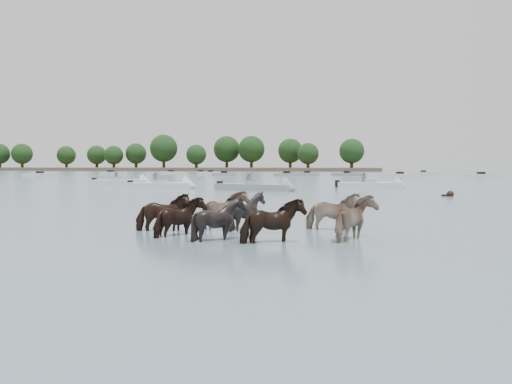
# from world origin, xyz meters

# --- Properties ---
(ground) EXTENTS (400.00, 400.00, 0.00)m
(ground) POSITION_xyz_m (0.00, 0.00, 0.00)
(ground) COLOR slate
(ground) RESTS_ON ground
(shoreline) EXTENTS (160.00, 30.00, 1.00)m
(shoreline) POSITION_xyz_m (-70.00, 150.00, 0.50)
(shoreline) COLOR #4C4233
(shoreline) RESTS_ON ground
(pony_herd) EXTENTS (6.89, 3.97, 1.36)m
(pony_herd) POSITION_xyz_m (0.46, -0.78, 0.44)
(pony_herd) COLOR black
(pony_herd) RESTS_ON ground
(swimming_pony) EXTENTS (0.72, 0.44, 0.44)m
(swimming_pony) POSITION_xyz_m (8.70, 18.21, 0.10)
(swimming_pony) COLOR black
(swimming_pony) RESTS_ON ground
(motorboat_a) EXTENTS (5.73, 1.65, 1.92)m
(motorboat_a) POSITION_xyz_m (-11.44, 24.61, 0.23)
(motorboat_a) COLOR silver
(motorboat_a) RESTS_ON ground
(motorboat_b) EXTENTS (6.50, 3.20, 1.92)m
(motorboat_b) POSITION_xyz_m (-3.44, 22.72, 0.22)
(motorboat_b) COLOR gray
(motorboat_b) RESTS_ON ground
(motorboat_c) EXTENTS (5.81, 2.36, 1.92)m
(motorboat_c) POSITION_xyz_m (4.95, 28.59, 0.23)
(motorboat_c) COLOR silver
(motorboat_c) RESTS_ON ground
(motorboat_f) EXTENTS (5.94, 1.81, 1.92)m
(motorboat_f) POSITION_xyz_m (-18.15, 31.41, 0.22)
(motorboat_f) COLOR silver
(motorboat_f) RESTS_ON ground
(distant_flotilla) EXTENTS (104.68, 29.60, 0.93)m
(distant_flotilla) POSITION_xyz_m (-0.07, 75.11, 0.26)
(distant_flotilla) COLOR silver
(distant_flotilla) RESTS_ON ground
(treeline) EXTENTS (147.18, 22.68, 12.03)m
(treeline) POSITION_xyz_m (-69.61, 149.18, 6.41)
(treeline) COLOR #382619
(treeline) RESTS_ON ground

